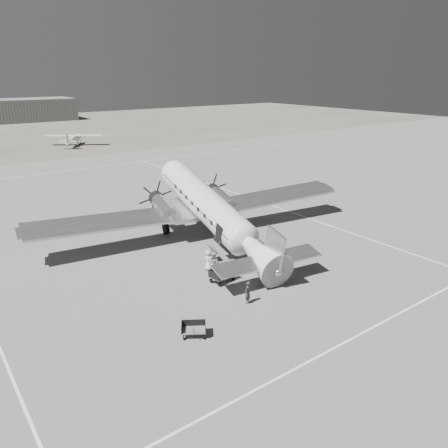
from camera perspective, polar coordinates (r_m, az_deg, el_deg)
The scene contains 13 objects.
ground at distance 36.25m, azimuth 0.65°, elevation -3.75°, with size 260.00×260.00×0.00m, color slate.
taxi_line_near at distance 27.63m, azimuth 18.83°, elevation -12.70°, with size 60.00×0.15×0.01m, color silver.
taxi_line_right at distance 44.05m, azimuth 13.24°, elevation -0.05°, with size 0.15×80.00×0.01m, color silver.
taxi_line_horizon at distance 71.04m, azimuth -19.25°, elevation 6.65°, with size 90.00×0.15×0.01m, color silver.
grass_infield at distance 124.12m, azimuth -27.22°, elevation 10.58°, with size 260.00×90.00×0.01m, color #686658.
hangar_main at distance 149.19m, azimuth -27.26°, elevation 12.97°, with size 42.00×14.00×6.60m.
dc3_airliner at distance 37.63m, azimuth -1.80°, elevation 1.81°, with size 30.41×21.10×5.79m, color silver, non-canonical shape.
light_plane_right at distance 95.14m, azimuth -19.05°, elevation 10.36°, with size 11.73×9.51×2.43m, color silver, non-canonical shape.
baggage_cart_near at distance 31.23m, azimuth -0.25°, elevation -6.67°, with size 1.81×1.28×1.02m, color slate, non-canonical shape.
baggage_cart_far at distance 25.36m, azimuth -3.99°, elevation -13.61°, with size 1.46×1.03×0.82m, color slate, non-canonical shape.
ground_crew at distance 28.38m, azimuth 3.09°, elevation -8.92°, with size 0.56×0.37×1.54m, color #2D2D2D.
ramp_agent at distance 32.04m, azimuth -1.30°, elevation -5.18°, with size 0.89×0.69×1.82m, color #AEAEAB.
passenger at distance 32.85m, azimuth -2.04°, elevation -4.77°, with size 0.78×0.51×1.60m, color silver.
Camera 1 is at (-20.09, -26.67, 14.12)m, focal length 35.00 mm.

